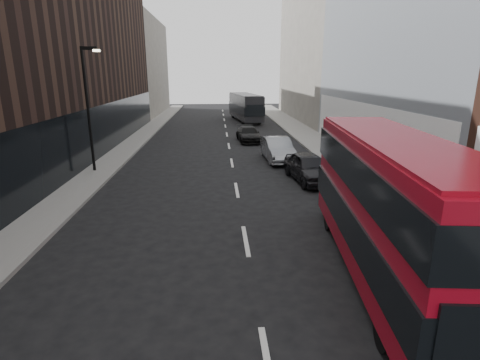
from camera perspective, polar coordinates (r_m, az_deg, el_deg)
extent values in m
cube|color=slate|center=(30.87, 12.46, 5.03)|extent=(3.00, 80.00, 0.15)
cube|color=slate|center=(30.52, -16.88, 4.59)|extent=(2.00, 80.00, 0.15)
cube|color=#92959B|center=(28.39, 24.65, 23.28)|extent=(5.00, 22.00, 20.00)
cube|color=silver|center=(27.37, 18.31, 7.12)|extent=(0.35, 21.00, 3.80)
cube|color=slate|center=(49.84, 11.60, 19.42)|extent=(5.00, 24.00, 18.00)
cube|color=black|center=(35.76, -21.67, 16.93)|extent=(5.00, 24.00, 14.00)
cube|color=slate|center=(57.14, -14.78, 16.23)|extent=(5.00, 20.00, 13.00)
cylinder|color=black|center=(23.43, -22.13, 9.72)|extent=(0.16, 0.16, 7.00)
cube|color=black|center=(23.25, -22.06, 18.12)|extent=(0.90, 0.15, 0.18)
cube|color=#FFF2CC|center=(23.13, -21.04, 17.93)|extent=(0.35, 0.22, 0.12)
cube|color=maroon|center=(11.34, 21.96, -3.48)|extent=(3.33, 10.19, 3.64)
cube|color=black|center=(11.54, 21.65, -6.25)|extent=(3.46, 10.25, 1.00)
cube|color=black|center=(11.08, 22.46, 1.19)|extent=(3.46, 10.25, 1.00)
cube|color=black|center=(16.09, 16.10, 0.92)|extent=(1.93, 0.29, 1.27)
cube|color=maroon|center=(10.90, 22.96, 5.73)|extent=(3.20, 9.78, 0.12)
cylinder|color=black|center=(14.56, 13.54, -5.74)|extent=(0.37, 0.93, 0.91)
cylinder|color=black|center=(15.07, 20.96, -5.64)|extent=(0.37, 0.93, 0.91)
cylinder|color=black|center=(9.11, 21.33, -20.66)|extent=(0.37, 0.93, 0.91)
cube|color=black|center=(47.16, 0.81, 11.15)|extent=(3.63, 10.24, 2.82)
cube|color=black|center=(47.18, 0.81, 10.93)|extent=(3.76, 10.30, 1.00)
cube|color=black|center=(42.27, 2.28, 10.52)|extent=(1.93, 0.34, 1.28)
cube|color=black|center=(52.08, -0.38, 11.56)|extent=(1.93, 0.34, 1.28)
cube|color=black|center=(47.06, 0.82, 12.90)|extent=(3.49, 9.83, 0.12)
cylinder|color=black|center=(50.22, -1.10, 9.93)|extent=(0.40, 0.94, 0.91)
cylinder|color=black|center=(50.61, 1.14, 9.98)|extent=(0.40, 0.94, 0.91)
cylinder|color=black|center=(43.97, 0.43, 9.07)|extent=(0.40, 0.94, 0.91)
cylinder|color=black|center=(44.42, 2.96, 9.12)|extent=(0.40, 0.94, 0.91)
imported|color=black|center=(20.84, 10.46, 1.92)|extent=(2.35, 4.71, 1.54)
imported|color=gray|center=(25.50, 5.74, 4.69)|extent=(1.92, 4.84, 1.57)
imported|color=black|center=(32.71, 1.29, 7.01)|extent=(2.12, 4.55, 1.29)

